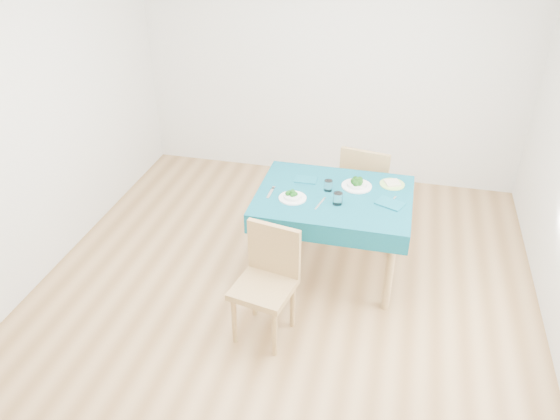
% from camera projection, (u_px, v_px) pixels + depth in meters
% --- Properties ---
extents(room_shell, '(4.02, 4.52, 2.73)m').
position_uv_depth(room_shell, '(280.00, 147.00, 3.63)').
color(room_shell, olive).
rests_on(room_shell, ground).
extents(table, '(1.20, 0.91, 0.76)m').
position_uv_depth(table, '(332.00, 235.00, 4.46)').
color(table, '#084B5C').
rests_on(table, ground).
extents(chair_near, '(0.47, 0.50, 0.99)m').
position_uv_depth(chair_near, '(263.00, 281.00, 3.78)').
color(chair_near, '#9F7C4A').
rests_on(chair_near, ground).
extents(chair_far, '(0.52, 0.56, 1.11)m').
position_uv_depth(chair_far, '(369.00, 172.00, 5.03)').
color(chair_far, '#9F7C4A').
rests_on(chair_far, ground).
extents(bowl_near, '(0.22, 0.22, 0.07)m').
position_uv_depth(bowl_near, '(293.00, 195.00, 4.19)').
color(bowl_near, white).
rests_on(bowl_near, table).
extents(bowl_far, '(0.24, 0.24, 0.07)m').
position_uv_depth(bowl_far, '(357.00, 183.00, 4.35)').
color(bowl_far, white).
rests_on(bowl_far, table).
extents(fork_near, '(0.03, 0.18, 0.00)m').
position_uv_depth(fork_near, '(270.00, 193.00, 4.28)').
color(fork_near, silver).
rests_on(fork_near, table).
extents(knife_near, '(0.06, 0.20, 0.00)m').
position_uv_depth(knife_near, '(320.00, 203.00, 4.15)').
color(knife_near, silver).
rests_on(knife_near, table).
extents(fork_far, '(0.03, 0.19, 0.00)m').
position_uv_depth(fork_far, '(353.00, 188.00, 4.35)').
color(fork_far, silver).
rests_on(fork_far, table).
extents(knife_far, '(0.07, 0.19, 0.00)m').
position_uv_depth(knife_far, '(391.00, 202.00, 4.17)').
color(knife_far, silver).
rests_on(knife_far, table).
extents(napkin_near, '(0.18, 0.13, 0.01)m').
position_uv_depth(napkin_near, '(306.00, 180.00, 4.46)').
color(napkin_near, '#0C5466').
rests_on(napkin_near, table).
extents(napkin_far, '(0.24, 0.21, 0.01)m').
position_uv_depth(napkin_far, '(390.00, 203.00, 4.14)').
color(napkin_far, '#0C5466').
rests_on(napkin_far, table).
extents(tumbler_center, '(0.07, 0.07, 0.09)m').
position_uv_depth(tumbler_center, '(328.00, 186.00, 4.30)').
color(tumbler_center, white).
rests_on(tumbler_center, table).
extents(tumbler_side, '(0.07, 0.07, 0.09)m').
position_uv_depth(tumbler_side, '(338.00, 199.00, 4.12)').
color(tumbler_side, white).
rests_on(tumbler_side, table).
extents(side_plate, '(0.20, 0.20, 0.01)m').
position_uv_depth(side_plate, '(392.00, 184.00, 4.40)').
color(side_plate, '#A0D266').
rests_on(side_plate, table).
extents(bread_slice, '(0.14, 0.14, 0.02)m').
position_uv_depth(bread_slice, '(392.00, 183.00, 4.39)').
color(bread_slice, beige).
rests_on(bread_slice, side_plate).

